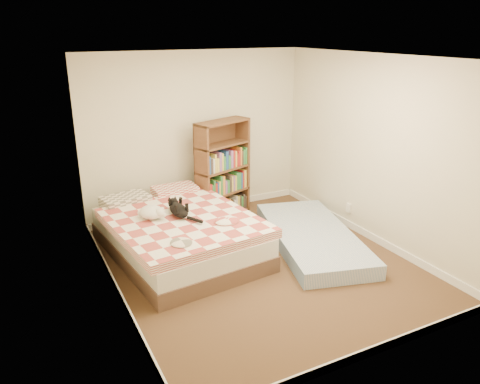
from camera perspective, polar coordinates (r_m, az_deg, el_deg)
name	(u,v)px	position (r m, az deg, el deg)	size (l,w,h in m)	color
room	(260,172)	(5.49, 2.44, 2.40)	(3.51, 4.01, 2.51)	#4A311F
bed	(177,232)	(6.17, -7.65, -4.91)	(1.86, 2.43, 0.61)	brown
bookshelf	(222,181)	(7.24, -2.17, 1.33)	(1.00, 0.59, 1.50)	#4F301B
floor_mattress	(312,237)	(6.47, 8.79, -5.49)	(1.00, 2.23, 0.20)	#7495C1
black_cat	(178,209)	(6.00, -7.57, -2.07)	(0.25, 0.73, 0.17)	black
white_dog	(152,212)	(5.93, -10.63, -2.43)	(0.34, 0.37, 0.16)	silver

